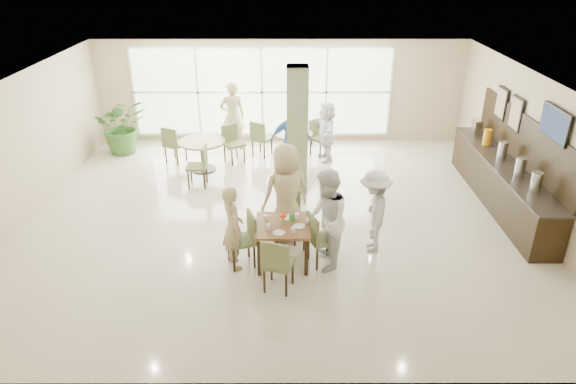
{
  "coord_description": "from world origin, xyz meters",
  "views": [
    {
      "loc": [
        0.19,
        -9.3,
        4.99
      ],
      "look_at": [
        0.2,
        -1.2,
        1.1
      ],
      "focal_mm": 32.0,
      "sensor_mm": 36.0,
      "label": 1
    }
  ],
  "objects_px": {
    "teen_right": "(326,220)",
    "adult_a": "(291,142)",
    "round_table_right": "(293,140)",
    "adult_b": "(326,131)",
    "potted_plant": "(122,126)",
    "teen_left": "(233,228)",
    "round_table_left": "(202,148)",
    "main_table": "(283,229)",
    "teen_standing": "(374,211)",
    "buffet_counter": "(502,180)",
    "teen_far": "(286,193)",
    "adult_standing": "(233,116)"
  },
  "relations": [
    {
      "from": "teen_right",
      "to": "adult_a",
      "type": "relative_size",
      "value": 1.03
    },
    {
      "from": "teen_left",
      "to": "adult_a",
      "type": "xyz_separation_m",
      "value": [
        1.01,
        3.85,
        0.12
      ]
    },
    {
      "from": "main_table",
      "to": "teen_standing",
      "type": "height_order",
      "value": "teen_standing"
    },
    {
      "from": "potted_plant",
      "to": "teen_far",
      "type": "xyz_separation_m",
      "value": [
        4.32,
        -4.48,
        0.2
      ]
    },
    {
      "from": "teen_standing",
      "to": "teen_far",
      "type": "bearing_deg",
      "value": -97.01
    },
    {
      "from": "buffet_counter",
      "to": "potted_plant",
      "type": "relative_size",
      "value": 3.2
    },
    {
      "from": "adult_standing",
      "to": "teen_left",
      "type": "bearing_deg",
      "value": 80.16
    },
    {
      "from": "potted_plant",
      "to": "adult_a",
      "type": "distance_m",
      "value": 4.7
    },
    {
      "from": "teen_left",
      "to": "adult_a",
      "type": "relative_size",
      "value": 0.86
    },
    {
      "from": "round_table_left",
      "to": "potted_plant",
      "type": "xyz_separation_m",
      "value": [
        -2.27,
        1.21,
        0.16
      ]
    },
    {
      "from": "buffet_counter",
      "to": "adult_standing",
      "type": "distance_m",
      "value": 6.82
    },
    {
      "from": "teen_left",
      "to": "adult_a",
      "type": "height_order",
      "value": "adult_a"
    },
    {
      "from": "potted_plant",
      "to": "teen_far",
      "type": "height_order",
      "value": "teen_far"
    },
    {
      "from": "main_table",
      "to": "adult_standing",
      "type": "height_order",
      "value": "adult_standing"
    },
    {
      "from": "round_table_right",
      "to": "teen_standing",
      "type": "xyz_separation_m",
      "value": [
        1.38,
        -4.26,
        0.22
      ]
    },
    {
      "from": "teen_far",
      "to": "teen_right",
      "type": "height_order",
      "value": "teen_far"
    },
    {
      "from": "teen_right",
      "to": "adult_a",
      "type": "bearing_deg",
      "value": -170.87
    },
    {
      "from": "round_table_right",
      "to": "teen_right",
      "type": "xyz_separation_m",
      "value": [
        0.49,
        -4.81,
        0.34
      ]
    },
    {
      "from": "main_table",
      "to": "adult_a",
      "type": "bearing_deg",
      "value": 87.35
    },
    {
      "from": "teen_standing",
      "to": "adult_standing",
      "type": "distance_m",
      "value": 5.91
    },
    {
      "from": "main_table",
      "to": "teen_left",
      "type": "height_order",
      "value": "teen_left"
    },
    {
      "from": "potted_plant",
      "to": "adult_standing",
      "type": "distance_m",
      "value": 2.9
    },
    {
      "from": "potted_plant",
      "to": "adult_b",
      "type": "bearing_deg",
      "value": -5.52
    },
    {
      "from": "round_table_right",
      "to": "adult_b",
      "type": "xyz_separation_m",
      "value": [
        0.84,
        0.11,
        0.21
      ]
    },
    {
      "from": "teen_right",
      "to": "adult_b",
      "type": "distance_m",
      "value": 4.93
    },
    {
      "from": "round_table_right",
      "to": "adult_b",
      "type": "distance_m",
      "value": 0.87
    },
    {
      "from": "main_table",
      "to": "buffet_counter",
      "type": "xyz_separation_m",
      "value": [
        4.59,
        2.24,
        -0.1
      ]
    },
    {
      "from": "main_table",
      "to": "teen_standing",
      "type": "xyz_separation_m",
      "value": [
        1.61,
        0.44,
        0.11
      ]
    },
    {
      "from": "adult_b",
      "to": "adult_standing",
      "type": "distance_m",
      "value": 2.55
    },
    {
      "from": "round_table_left",
      "to": "teen_left",
      "type": "bearing_deg",
      "value": -74.7
    },
    {
      "from": "adult_b",
      "to": "adult_a",
      "type": "bearing_deg",
      "value": -49.59
    },
    {
      "from": "round_table_left",
      "to": "adult_a",
      "type": "bearing_deg",
      "value": -9.56
    },
    {
      "from": "teen_standing",
      "to": "teen_right",
      "type": "bearing_deg",
      "value": -51.16
    },
    {
      "from": "round_table_left",
      "to": "teen_far",
      "type": "relative_size",
      "value": 0.6
    },
    {
      "from": "buffet_counter",
      "to": "teen_standing",
      "type": "height_order",
      "value": "buffet_counter"
    },
    {
      "from": "adult_b",
      "to": "adult_standing",
      "type": "xyz_separation_m",
      "value": [
        -2.44,
        0.74,
        0.16
      ]
    },
    {
      "from": "teen_right",
      "to": "adult_a",
      "type": "height_order",
      "value": "teen_right"
    },
    {
      "from": "potted_plant",
      "to": "adult_a",
      "type": "relative_size",
      "value": 0.85
    },
    {
      "from": "main_table",
      "to": "round_table_right",
      "type": "xyz_separation_m",
      "value": [
        0.23,
        4.7,
        -0.1
      ]
    },
    {
      "from": "round_table_right",
      "to": "potted_plant",
      "type": "xyz_separation_m",
      "value": [
        -4.48,
        0.62,
        0.18
      ]
    },
    {
      "from": "teen_left",
      "to": "adult_standing",
      "type": "distance_m",
      "value": 5.67
    },
    {
      "from": "round_table_right",
      "to": "adult_standing",
      "type": "xyz_separation_m",
      "value": [
        -1.6,
        0.84,
        0.38
      ]
    },
    {
      "from": "round_table_left",
      "to": "adult_a",
      "type": "xyz_separation_m",
      "value": [
        2.16,
        -0.36,
        0.29
      ]
    },
    {
      "from": "teen_left",
      "to": "adult_b",
      "type": "relative_size",
      "value": 0.97
    },
    {
      "from": "round_table_right",
      "to": "buffet_counter",
      "type": "relative_size",
      "value": 0.21
    },
    {
      "from": "potted_plant",
      "to": "adult_a",
      "type": "xyz_separation_m",
      "value": [
        4.43,
        -1.57,
        0.13
      ]
    },
    {
      "from": "teen_left",
      "to": "adult_b",
      "type": "height_order",
      "value": "adult_b"
    },
    {
      "from": "potted_plant",
      "to": "teen_right",
      "type": "height_order",
      "value": "teen_right"
    },
    {
      "from": "adult_b",
      "to": "teen_left",
      "type": "bearing_deg",
      "value": -30.61
    },
    {
      "from": "teen_left",
      "to": "teen_standing",
      "type": "distance_m",
      "value": 2.5
    }
  ]
}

